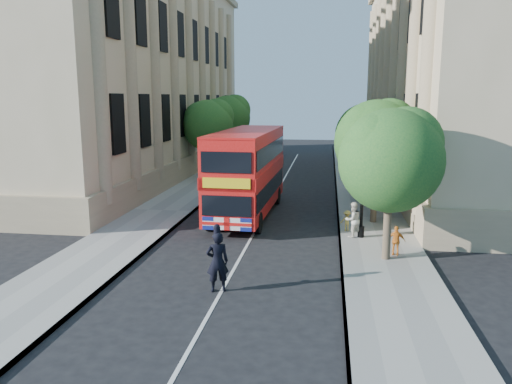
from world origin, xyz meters
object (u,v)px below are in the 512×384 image
at_px(box_van, 246,177).
at_px(woman_pedestrian, 353,220).
at_px(double_decker_bus, 248,170).
at_px(police_constable, 217,262).
at_px(lamp_post, 363,186).

bearing_deg(box_van, woman_pedestrian, -55.56).
bearing_deg(double_decker_bus, police_constable, -84.23).
bearing_deg(lamp_post, woman_pedestrian, -176.88).
distance_m(lamp_post, woman_pedestrian, 1.62).
height_order(double_decker_bus, box_van, double_decker_bus).
height_order(lamp_post, box_van, lamp_post).
bearing_deg(double_decker_bus, box_van, 102.22).
height_order(box_van, woman_pedestrian, box_van).
bearing_deg(woman_pedestrian, double_decker_bus, -65.36).
height_order(double_decker_bus, woman_pedestrian, double_decker_bus).
relative_size(double_decker_bus, box_van, 2.10).
distance_m(box_van, woman_pedestrian, 11.09).
height_order(box_van, police_constable, box_van).
bearing_deg(lamp_post, police_constable, -126.35).
distance_m(double_decker_bus, woman_pedestrian, 6.92).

